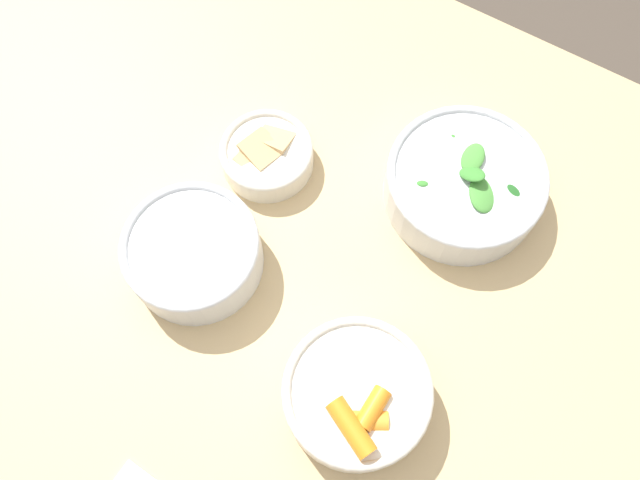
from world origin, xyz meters
TOP-DOWN VIEW (x-y plane):
  - ground_plane at (0.00, 0.00)m, footprint 10.00×10.00m
  - dining_table at (0.00, 0.00)m, footprint 1.25×0.81m
  - bowl_carrots at (-0.17, 0.14)m, footprint 0.15×0.15m
  - bowl_greens at (-0.16, -0.13)m, footprint 0.19×0.19m
  - bowl_beans_hotdog at (0.06, 0.10)m, footprint 0.15×0.15m
  - bowl_cookies at (0.07, -0.05)m, footprint 0.11×0.11m

SIDE VIEW (x-z plane):
  - ground_plane at x=0.00m, z-range 0.00..0.00m
  - dining_table at x=0.00m, z-range 0.26..0.99m
  - bowl_cookies at x=0.07m, z-range 0.74..0.78m
  - bowl_beans_hotdog at x=0.06m, z-range 0.73..0.80m
  - bowl_greens at x=-0.16m, z-range 0.73..0.80m
  - bowl_carrots at x=-0.17m, z-range 0.73..0.81m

